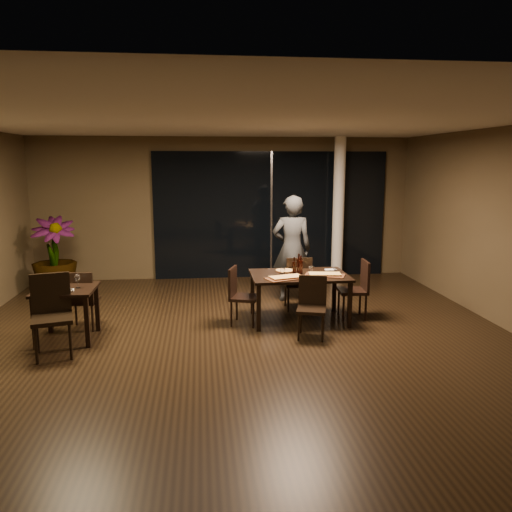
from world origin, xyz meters
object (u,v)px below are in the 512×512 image
(chair_main_right, at_px, (358,286))
(chair_side_near, at_px, (52,310))
(chair_main_far, at_px, (298,280))
(chair_main_left, at_px, (240,293))
(diner, at_px, (292,249))
(main_table, at_px, (299,279))
(bottle_b, at_px, (301,265))
(chair_side_far, at_px, (81,297))
(bottle_a, at_px, (294,265))
(bottle_c, at_px, (299,263))
(side_table, at_px, (66,297))
(chair_main_near, at_px, (312,303))
(potted_plant, at_px, (54,255))

(chair_main_right, bearing_deg, chair_side_near, -72.86)
(chair_main_far, relative_size, chair_main_left, 1.04)
(diner, bearing_deg, main_table, 90.26)
(chair_main_right, bearing_deg, chair_main_far, -116.85)
(chair_main_right, relative_size, bottle_b, 3.27)
(chair_main_left, bearing_deg, chair_side_far, 108.98)
(chair_main_left, xyz_separation_m, bottle_a, (0.87, 0.11, 0.39))
(chair_side_far, bearing_deg, chair_main_left, -175.91)
(chair_main_far, height_order, bottle_c, bottle_c)
(chair_main_right, bearing_deg, chair_main_left, -83.47)
(side_table, height_order, chair_main_near, chair_main_near)
(chair_main_right, height_order, potted_plant, potted_plant)
(chair_side_far, height_order, potted_plant, potted_plant)
(main_table, relative_size, diner, 0.79)
(main_table, xyz_separation_m, chair_main_right, (0.96, 0.04, -0.15))
(bottle_b, bearing_deg, chair_main_left, -174.38)
(main_table, xyz_separation_m, side_table, (-3.40, -0.50, -0.05))
(chair_side_far, relative_size, chair_side_near, 0.85)
(diner, bearing_deg, chair_main_near, 93.38)
(main_table, bearing_deg, bottle_a, 146.97)
(chair_side_near, xyz_separation_m, bottle_b, (3.48, 1.07, 0.30))
(chair_main_left, distance_m, chair_side_near, 2.69)
(chair_side_far, xyz_separation_m, diner, (3.39, 1.27, 0.45))
(main_table, relative_size, bottle_c, 5.00)
(chair_main_near, relative_size, bottle_b, 3.04)
(main_table, distance_m, bottle_b, 0.22)
(chair_main_right, relative_size, bottle_c, 3.11)
(chair_side_far, bearing_deg, chair_main_far, -165.96)
(chair_main_near, xyz_separation_m, diner, (0.05, 1.89, 0.47))
(bottle_c, bearing_deg, chair_side_near, -161.32)
(chair_main_right, height_order, chair_side_near, chair_side_near)
(main_table, height_order, chair_main_far, chair_main_far)
(chair_side_near, xyz_separation_m, bottle_a, (3.38, 1.08, 0.29))
(chair_main_near, bearing_deg, bottle_c, 108.05)
(chair_main_right, xyz_separation_m, diner, (-0.87, 1.13, 0.43))
(chair_main_near, height_order, bottle_a, bottle_a)
(potted_plant, bearing_deg, bottle_a, -27.14)
(chair_side_near, relative_size, diner, 0.55)
(main_table, bearing_deg, chair_side_near, -163.40)
(chair_side_near, relative_size, bottle_a, 4.00)
(main_table, height_order, side_table, same)
(diner, bearing_deg, side_table, 30.48)
(chair_main_far, height_order, chair_side_far, chair_main_far)
(diner, relative_size, bottle_c, 6.34)
(side_table, distance_m, diner, 3.89)
(potted_plant, bearing_deg, diner, -13.31)
(bottle_a, bearing_deg, bottle_b, -5.39)
(side_table, relative_size, chair_main_near, 0.92)
(main_table, distance_m, diner, 1.21)
(chair_side_far, relative_size, diner, 0.47)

